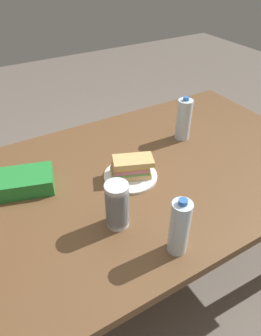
% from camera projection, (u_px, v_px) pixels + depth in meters
% --- Properties ---
extents(ground_plane, '(8.00, 8.00, 0.00)m').
position_uv_depth(ground_plane, '(142.00, 266.00, 1.80)').
color(ground_plane, '#70665B').
extents(dining_table, '(1.73, 1.05, 0.73)m').
position_uv_depth(dining_table, '(145.00, 183.00, 1.41)').
color(dining_table, brown).
rests_on(dining_table, ground_plane).
extents(paper_plate, '(0.23, 0.23, 0.01)m').
position_uv_depth(paper_plate, '(130.00, 176.00, 1.32)').
color(paper_plate, white).
rests_on(paper_plate, dining_table).
extents(sandwich, '(0.20, 0.15, 0.08)m').
position_uv_depth(sandwich, '(131.00, 167.00, 1.29)').
color(sandwich, '#DBB26B').
rests_on(sandwich, paper_plate).
extents(chip_bag, '(0.26, 0.21, 0.07)m').
position_uv_depth(chip_bag, '(25.00, 182.00, 1.24)').
color(chip_bag, '#268C38').
rests_on(chip_bag, dining_table).
extents(water_bottle_tall, '(0.07, 0.07, 0.23)m').
position_uv_depth(water_bottle_tall, '(184.00, 119.00, 1.52)').
color(water_bottle_tall, silver).
rests_on(water_bottle_tall, dining_table).
extents(plastic_cup_stack, '(0.08, 0.08, 0.18)m').
position_uv_depth(plastic_cup_stack, '(117.00, 205.00, 1.05)').
color(plastic_cup_stack, silver).
rests_on(plastic_cup_stack, dining_table).
extents(water_bottle_spare, '(0.07, 0.07, 0.23)m').
position_uv_depth(water_bottle_spare, '(179.00, 227.00, 0.95)').
color(water_bottle_spare, silver).
rests_on(water_bottle_spare, dining_table).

